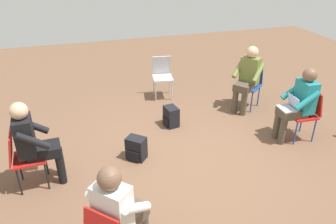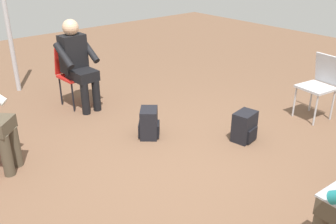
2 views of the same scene
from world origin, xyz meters
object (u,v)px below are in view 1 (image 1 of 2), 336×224
at_px(chair_east, 162,74).
at_px(person_in_black, 34,140).
at_px(chair_north, 23,155).
at_px(chair_south, 306,111).
at_px(person_in_olive, 248,76).
at_px(chair_southeast, 250,83).
at_px(backpack_by_empty_chair, 136,149).
at_px(person_with_laptop, 299,101).
at_px(backpack_near_laptop_user, 171,118).
at_px(person_in_white, 119,209).

xyz_separation_m(chair_east, person_in_black, (-2.26, 2.36, 0.20)).
bearing_deg(chair_north, chair_east, 128.53).
height_order(chair_south, person_in_olive, person_in_olive).
xyz_separation_m(chair_south, person_in_olive, (1.24, 0.40, 0.20)).
relative_size(chair_south, person_in_olive, 0.69).
xyz_separation_m(chair_southeast, backpack_by_empty_chair, (-1.13, 2.52, -0.34)).
height_order(person_with_laptop, person_in_black, same).
height_order(chair_south, chair_southeast, same).
distance_m(chair_south, person_in_olive, 1.32).
height_order(chair_southeast, person_in_black, person_in_black).
distance_m(chair_north, person_in_olive, 4.11).
bearing_deg(backpack_by_empty_chair, chair_southeast, -65.80).
bearing_deg(chair_east, person_in_olive, 151.25).
relative_size(chair_south, backpack_near_laptop_user, 2.36).
relative_size(person_with_laptop, person_in_black, 1.00).
xyz_separation_m(chair_north, backpack_near_laptop_user, (1.00, -2.33, -0.34)).
relative_size(chair_north, backpack_near_laptop_user, 2.36).
bearing_deg(person_in_olive, backpack_by_empty_chair, 76.13).
distance_m(chair_south, chair_southeast, 1.37).
distance_m(chair_east, chair_south, 2.90).
xyz_separation_m(person_in_black, person_in_olive, (1.22, -3.75, 0.00)).
relative_size(chair_southeast, backpack_by_empty_chair, 2.36).
xyz_separation_m(person_in_white, backpack_near_laptop_user, (2.53, -1.31, -0.54)).
relative_size(person_in_black, person_in_olive, 1.00).
bearing_deg(backpack_near_laptop_user, chair_east, -8.83).
height_order(chair_north, person_in_black, person_in_black).
bearing_deg(person_in_olive, chair_south, 160.66).
xyz_separation_m(chair_north, chair_south, (-0.01, -4.31, 0.00)).
distance_m(chair_north, backpack_near_laptop_user, 2.56).
xyz_separation_m(person_in_black, person_in_white, (-1.53, -0.85, 0.00)).
distance_m(backpack_near_laptop_user, backpack_by_empty_chair, 1.14).
bearing_deg(chair_south, chair_southeast, 14.21).
height_order(backpack_near_laptop_user, backpack_by_empty_chair, same).
bearing_deg(person_in_white, backpack_near_laptop_user, 108.23).
relative_size(chair_east, person_in_black, 0.69).
distance_m(chair_north, chair_southeast, 4.26).
distance_m(person_in_olive, backpack_by_empty_chair, 2.66).
height_order(chair_south, backpack_near_laptop_user, chair_south).
bearing_deg(person_with_laptop, chair_east, 38.33).
distance_m(chair_east, chair_southeast, 1.79).
bearing_deg(chair_north, chair_south, 86.39).
relative_size(chair_north, person_with_laptop, 0.69).
distance_m(person_in_black, person_in_white, 1.75).
bearing_deg(chair_north, person_in_olive, 103.95).
distance_m(person_in_black, person_in_olive, 3.94).
relative_size(chair_southeast, person_in_white, 0.69).
height_order(chair_north, backpack_near_laptop_user, chair_north).
relative_size(chair_east, chair_north, 1.00).
xyz_separation_m(person_in_black, backpack_by_empty_chair, (0.18, -1.36, -0.54)).
distance_m(person_with_laptop, person_in_olive, 1.25).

